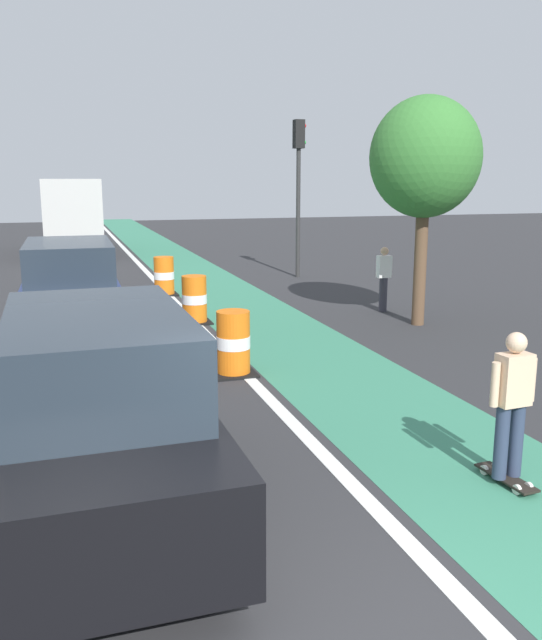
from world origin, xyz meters
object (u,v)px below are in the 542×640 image
(street_tree_sidewalk, at_px, (425,159))
(traffic_barrel_mid, at_px, (194,300))
(traffic_light_corner, at_px, (299,171))
(skateboarder_on_lane, at_px, (512,404))
(parked_suv_second, at_px, (71,292))
(delivery_truck_down_block, at_px, (70,211))
(parked_suv_nearest, at_px, (101,415))
(traffic_barrel_back, at_px, (164,276))
(traffic_barrel_front, at_px, (233,344))
(pedestrian_crossing, at_px, (384,277))

(street_tree_sidewalk, bearing_deg, traffic_barrel_mid, 160.63)
(traffic_light_corner, xyz_separation_m, street_tree_sidewalk, (0.07, -7.86, 0.17))
(skateboarder_on_lane, bearing_deg, street_tree_sidewalk, 67.08)
(parked_suv_second, xyz_separation_m, traffic_barrel_mid, (2.70, 1.15, -0.50))
(delivery_truck_down_block, bearing_deg, street_tree_sidewalk, -68.33)
(delivery_truck_down_block, bearing_deg, parked_suv_nearest, -90.53)
(parked_suv_second, height_order, traffic_barrel_back, parked_suv_second)
(parked_suv_nearest, xyz_separation_m, traffic_barrel_front, (2.40, 4.31, -0.50))
(parked_suv_nearest, height_order, traffic_barrel_mid, parked_suv_nearest)
(skateboarder_on_lane, xyz_separation_m, traffic_barrel_back, (-1.73, 13.13, -0.38))
(traffic_barrel_back, bearing_deg, street_tree_sidewalk, -49.09)
(delivery_truck_down_block, height_order, pedestrian_crossing, delivery_truck_down_block)
(traffic_barrel_mid, xyz_separation_m, traffic_barrel_back, (-0.10, 3.96, 0.00))
(traffic_barrel_back, bearing_deg, traffic_light_corner, 24.63)
(parked_suv_nearest, bearing_deg, traffic_barrel_back, 78.83)
(parked_suv_second, relative_size, traffic_barrel_mid, 4.24)
(parked_suv_second, bearing_deg, parked_suv_nearest, -89.01)
(parked_suv_nearest, distance_m, delivery_truck_down_block, 24.85)
(traffic_barrel_front, distance_m, traffic_barrel_mid, 4.26)
(traffic_barrel_front, bearing_deg, parked_suv_second, 129.15)
(parked_suv_second, xyz_separation_m, traffic_barrel_back, (2.60, 5.11, -0.50))
(delivery_truck_down_block, xyz_separation_m, traffic_light_corner, (7.06, -10.10, 1.65))
(traffic_barrel_mid, bearing_deg, parked_suv_nearest, -106.70)
(parked_suv_nearest, height_order, pedestrian_crossing, parked_suv_nearest)
(traffic_light_corner, bearing_deg, street_tree_sidewalk, -89.46)
(traffic_barrel_mid, bearing_deg, street_tree_sidewalk, -19.37)
(parked_suv_nearest, relative_size, traffic_barrel_front, 4.25)
(parked_suv_second, bearing_deg, traffic_light_corner, 44.63)
(skateboarder_on_lane, relative_size, street_tree_sidewalk, 0.34)
(traffic_barrel_back, bearing_deg, delivery_truck_down_block, 100.33)
(traffic_barrel_front, distance_m, pedestrian_crossing, 6.43)
(skateboarder_on_lane, relative_size, traffic_barrel_back, 1.55)
(parked_suv_nearest, distance_m, traffic_barrel_mid, 8.96)
(skateboarder_on_lane, bearing_deg, parked_suv_second, 118.38)
(skateboarder_on_lane, xyz_separation_m, delivery_truck_down_block, (-3.97, 25.44, 0.94))
(traffic_light_corner, height_order, street_tree_sidewalk, traffic_light_corner)
(traffic_barrel_mid, distance_m, delivery_truck_down_block, 16.49)
(parked_suv_nearest, distance_m, traffic_barrel_back, 12.78)
(skateboarder_on_lane, height_order, traffic_light_corner, traffic_light_corner)
(parked_suv_second, relative_size, traffic_barrel_back, 4.24)
(traffic_barrel_back, relative_size, pedestrian_crossing, 0.68)
(parked_suv_second, height_order, delivery_truck_down_block, delivery_truck_down_block)
(traffic_barrel_mid, distance_m, traffic_barrel_back, 3.96)
(parked_suv_nearest, distance_m, pedestrian_crossing, 11.17)
(parked_suv_second, bearing_deg, delivery_truck_down_block, 88.82)
(traffic_barrel_back, distance_m, delivery_truck_down_block, 12.58)
(parked_suv_second, bearing_deg, skateboarder_on_lane, -61.62)
(parked_suv_second, distance_m, traffic_barrel_front, 4.04)
(pedestrian_crossing, height_order, street_tree_sidewalk, street_tree_sidewalk)
(skateboarder_on_lane, height_order, delivery_truck_down_block, delivery_truck_down_block)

